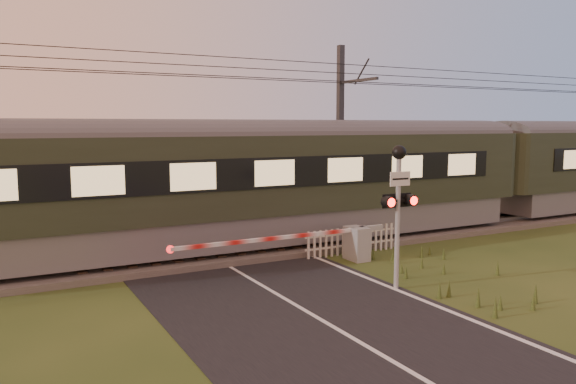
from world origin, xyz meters
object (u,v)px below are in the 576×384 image
train (492,170)px  boom_gate (347,242)px  crossing_signal (398,191)px  picket_fence (352,240)px  catenary_mast (341,134)px

train → boom_gate: bearing=-163.6°
crossing_signal → picket_fence: size_ratio=1.06×
boom_gate → crossing_signal: 3.54m
crossing_signal → picket_fence: bearing=72.0°
train → crossing_signal: train is taller
train → picket_fence: train is taller
boom_gate → crossing_signal: bearing=-100.3°
crossing_signal → boom_gate: bearing=79.7°
boom_gate → picket_fence: (0.66, 0.72, -0.14)m
train → picket_fence: (-8.22, -1.89, -1.80)m
crossing_signal → catenary_mast: bearing=65.9°
boom_gate → crossing_signal: crossing_signal is taller
picket_fence → catenary_mast: catenary_mast is taller
train → catenary_mast: bearing=159.4°
crossing_signal → catenary_mast: size_ratio=0.50×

